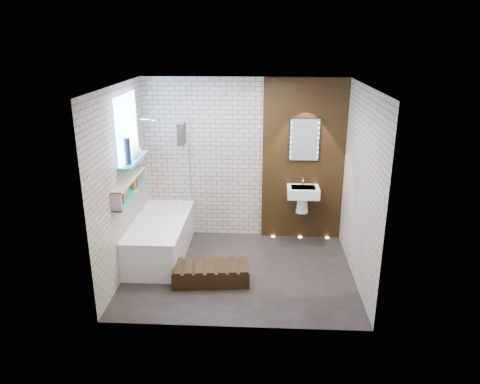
# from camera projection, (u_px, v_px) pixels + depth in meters

# --- Properties ---
(ground) EXTENTS (3.20, 3.20, 0.00)m
(ground) POSITION_uv_depth(u_px,v_px,m) (239.00, 271.00, 6.47)
(ground) COLOR black
(ground) RESTS_ON ground
(room_shell) EXTENTS (3.24, 3.20, 2.60)m
(room_shell) POSITION_uv_depth(u_px,v_px,m) (239.00, 185.00, 6.04)
(room_shell) COLOR tan
(room_shell) RESTS_ON ground
(walnut_panel) EXTENTS (1.30, 0.06, 2.60)m
(walnut_panel) POSITION_uv_depth(u_px,v_px,m) (303.00, 161.00, 7.19)
(walnut_panel) COLOR black
(walnut_panel) RESTS_ON ground
(clerestory_window) EXTENTS (0.18, 1.00, 0.94)m
(clerestory_window) POSITION_uv_depth(u_px,v_px,m) (127.00, 134.00, 6.25)
(clerestory_window) COLOR #7FADE0
(clerestory_window) RESTS_ON room_shell
(display_niche) EXTENTS (0.14, 1.30, 0.26)m
(display_niche) POSITION_uv_depth(u_px,v_px,m) (130.00, 187.00, 6.29)
(display_niche) COLOR teal
(display_niche) RESTS_ON room_shell
(bathtub) EXTENTS (0.79, 1.74, 0.70)m
(bathtub) POSITION_uv_depth(u_px,v_px,m) (160.00, 238.00, 6.86)
(bathtub) COLOR white
(bathtub) RESTS_ON ground
(bath_screen) EXTENTS (0.01, 0.78, 1.40)m
(bath_screen) POSITION_uv_depth(u_px,v_px,m) (186.00, 167.00, 6.93)
(bath_screen) COLOR white
(bath_screen) RESTS_ON bathtub
(towel) EXTENTS (0.09, 0.24, 0.31)m
(towel) POSITION_uv_depth(u_px,v_px,m) (182.00, 134.00, 6.52)
(towel) COLOR black
(towel) RESTS_ON bath_screen
(shower_head) EXTENTS (0.18, 0.18, 0.02)m
(shower_head) POSITION_uv_depth(u_px,v_px,m) (156.00, 119.00, 6.77)
(shower_head) COLOR silver
(shower_head) RESTS_ON room_shell
(washbasin) EXTENTS (0.50, 0.36, 0.58)m
(washbasin) POSITION_uv_depth(u_px,v_px,m) (303.00, 195.00, 7.17)
(washbasin) COLOR white
(washbasin) RESTS_ON walnut_panel
(led_mirror) EXTENTS (0.50, 0.02, 0.70)m
(led_mirror) POSITION_uv_depth(u_px,v_px,m) (305.00, 140.00, 7.04)
(led_mirror) COLOR black
(led_mirror) RESTS_ON walnut_panel
(walnut_step) EXTENTS (1.07, 0.55, 0.23)m
(walnut_step) POSITION_uv_depth(u_px,v_px,m) (211.00, 274.00, 6.17)
(walnut_step) COLOR black
(walnut_step) RESTS_ON ground
(niche_bottles) EXTENTS (0.06, 0.72, 0.17)m
(niche_bottles) POSITION_uv_depth(u_px,v_px,m) (131.00, 188.00, 6.30)
(niche_bottles) COLOR maroon
(niche_bottles) RESTS_ON display_niche
(sill_vases) EXTENTS (0.18, 0.47, 0.36)m
(sill_vases) POSITION_uv_depth(u_px,v_px,m) (133.00, 151.00, 6.27)
(sill_vases) COLOR white
(sill_vases) RESTS_ON clerestory_window
(floor_uplights) EXTENTS (0.96, 0.06, 0.01)m
(floor_uplights) POSITION_uv_depth(u_px,v_px,m) (300.00, 237.00, 7.55)
(floor_uplights) COLOR #FFD899
(floor_uplights) RESTS_ON ground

